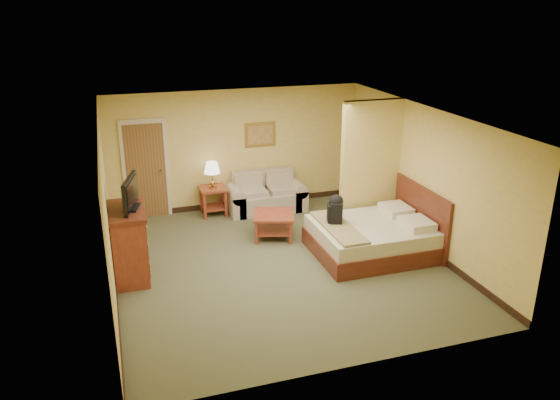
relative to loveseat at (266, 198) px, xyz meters
name	(u,v)px	position (x,y,z in m)	size (l,w,h in m)	color
floor	(279,264)	(-0.52, -2.57, -0.28)	(6.00, 6.00, 0.00)	#4F5235
ceiling	(279,116)	(-0.52, -2.57, 2.32)	(6.00, 6.00, 0.00)	white
back_wall	(237,150)	(-0.52, 0.43, 1.02)	(5.50, 0.02, 2.60)	#DCC15E
left_wall	(107,212)	(-3.27, -2.57, 1.02)	(0.02, 6.00, 2.60)	#DCC15E
right_wall	(423,178)	(2.23, -2.57, 1.02)	(0.02, 6.00, 2.60)	#DCC15E
partition	(370,167)	(1.63, -1.65, 1.02)	(1.20, 0.15, 2.60)	#DCC15E
door	(146,170)	(-2.47, 0.39, 0.76)	(0.94, 0.16, 2.10)	beige
baseboard	(239,203)	(-0.52, 0.42, -0.22)	(5.50, 0.02, 0.12)	black
loveseat	(266,198)	(0.00, 0.00, 0.00)	(1.68, 0.78, 0.85)	tan
side_table	(213,197)	(-1.15, 0.08, 0.13)	(0.56, 0.56, 0.61)	maroon
table_lamp	(212,168)	(-1.15, 0.08, 0.76)	(0.34, 0.34, 0.56)	#AB7A3E
coffee_table	(274,220)	(-0.27, -1.46, 0.07)	(0.96, 0.96, 0.49)	maroon
wall_picture	(260,135)	(0.00, 0.40, 1.32)	(0.68, 0.04, 0.53)	#B78E3F
dresser	(129,243)	(-3.00, -2.28, 0.33)	(0.59, 1.13, 1.20)	maroon
tv	(130,194)	(-2.90, -2.28, 1.17)	(0.30, 0.83, 0.52)	black
bed	(376,236)	(1.29, -2.67, 0.04)	(2.11, 1.80, 1.16)	#501D12
backpack	(336,209)	(0.58, -2.46, 0.58)	(0.30, 0.37, 0.55)	black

